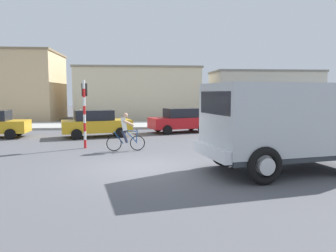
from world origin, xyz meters
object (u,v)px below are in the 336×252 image
pedestrian_near_kerb (81,122)px  truck_foreground (286,121)px  car_far_side (180,120)px  cyclist (125,132)px  car_red_near (96,123)px  traffic_light_pole (84,104)px

pedestrian_near_kerb → truck_foreground: bearing=-49.6°
truck_foreground → car_far_side: 11.26m
truck_foreground → cyclist: size_ratio=3.35×
cyclist → car_red_near: bearing=111.5°
truck_foreground → pedestrian_near_kerb: bearing=130.4°
cyclist → pedestrian_near_kerb: cyclist is taller
truck_foreground → car_far_side: bearing=100.9°
car_red_near → car_far_side: bearing=18.6°
cyclist → car_red_near: 5.30m
cyclist → pedestrian_near_kerb: (-2.96, 5.56, -0.02)m
truck_foreground → pedestrian_near_kerb: size_ratio=3.58×
traffic_light_pole → pedestrian_near_kerb: size_ratio=1.98×
car_red_near → pedestrian_near_kerb: 1.20m
cyclist → traffic_light_pole: traffic_light_pole is taller
cyclist → car_far_side: bearing=63.6°
car_red_near → cyclist: bearing=-68.5°
pedestrian_near_kerb → car_red_near: bearing=-31.9°
truck_foreground → car_far_side: size_ratio=1.34×
car_red_near → pedestrian_near_kerb: bearing=148.1°
traffic_light_pole → pedestrian_near_kerb: traffic_light_pole is taller
cyclist → car_red_near: cyclist is taller
car_red_near → car_far_side: size_ratio=0.99×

